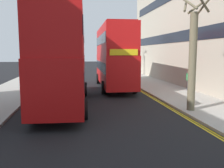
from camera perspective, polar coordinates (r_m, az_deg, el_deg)
The scene contains 9 objects.
sidewalk_right at distance 18.47m, azimuth 16.40°, elevation -3.03°, with size 4.00×80.00×0.14m, color #ADA89E.
kerb_line_outer at distance 15.86m, azimuth 12.50°, elevation -4.82°, with size 0.10×56.00×0.01m, color yellow.
kerb_line_inner at distance 15.81m, azimuth 11.95°, elevation -4.85°, with size 0.10×56.00×0.01m, color yellow.
double_decker_bus_away at distance 15.39m, azimuth -11.10°, elevation 6.21°, with size 3.11×10.89×5.64m.
double_decker_bus_oncoming at distance 22.90m, azimuth 0.44°, elevation 6.65°, with size 2.98×10.86×5.64m.
pedestrian_far at distance 21.54m, azimuth 17.19°, elevation 0.84°, with size 0.34×0.22×1.62m.
street_tree_near at distance 14.02m, azimuth 18.06°, elevation 5.99°, with size 1.89×1.84×6.28m.
street_tree_mid at distance 33.44m, azimuth 3.41°, elevation 6.58°, with size 1.63×1.66×5.85m.
townhouse_terrace_right at distance 29.02m, azimuth 22.65°, elevation 12.60°, with size 10.08×28.00×12.49m.
Camera 1 is at (-1.19, -0.48, 3.28)m, focal length 39.76 mm.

